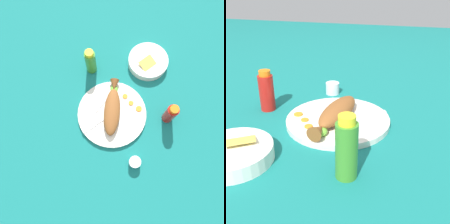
# 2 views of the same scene
# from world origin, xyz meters

# --- Properties ---
(ground_plane) EXTENTS (4.00, 4.00, 0.00)m
(ground_plane) POSITION_xyz_m (0.00, 0.00, 0.00)
(ground_plane) COLOR #146B66
(main_plate) EXTENTS (0.32, 0.32, 0.02)m
(main_plate) POSITION_xyz_m (0.00, 0.00, 0.01)
(main_plate) COLOR silver
(main_plate) RESTS_ON ground_plane
(fried_fish) EXTENTS (0.28, 0.11, 0.05)m
(fried_fish) POSITION_xyz_m (-0.01, 0.00, 0.04)
(fried_fish) COLOR brown
(fried_fish) RESTS_ON main_plate
(fork_near) EXTENTS (0.10, 0.17, 0.00)m
(fork_near) POSITION_xyz_m (0.04, -0.07, 0.02)
(fork_near) COLOR silver
(fork_near) RESTS_ON main_plate
(fork_far) EXTENTS (0.15, 0.13, 0.00)m
(fork_far) POSITION_xyz_m (-0.00, -0.09, 0.02)
(fork_far) COLOR silver
(fork_far) RESTS_ON main_plate
(carrot_slice_near) EXTENTS (0.03, 0.03, 0.00)m
(carrot_slice_near) POSITION_xyz_m (-0.01, 0.13, 0.02)
(carrot_slice_near) COLOR orange
(carrot_slice_near) RESTS_ON main_plate
(carrot_slice_mid) EXTENTS (0.02, 0.02, 0.00)m
(carrot_slice_mid) POSITION_xyz_m (-0.04, 0.09, 0.02)
(carrot_slice_mid) COLOR orange
(carrot_slice_mid) RESTS_ON main_plate
(carrot_slice_far) EXTENTS (0.02, 0.02, 0.00)m
(carrot_slice_far) POSITION_xyz_m (-0.08, 0.07, 0.02)
(carrot_slice_far) COLOR orange
(carrot_slice_far) RESTS_ON main_plate
(lime_wedge_main) EXTENTS (0.04, 0.04, 0.02)m
(lime_wedge_main) POSITION_xyz_m (-0.12, 0.02, 0.03)
(lime_wedge_main) COLOR #6BB233
(lime_wedge_main) RESTS_ON main_plate
(hot_sauce_bottle_red) EXTENTS (0.05, 0.05, 0.14)m
(hot_sauce_bottle_red) POSITION_xyz_m (0.03, 0.26, 0.07)
(hot_sauce_bottle_red) COLOR #B21914
(hot_sauce_bottle_red) RESTS_ON ground_plane
(hot_sauce_bottle_green) EXTENTS (0.05, 0.05, 0.16)m
(hot_sauce_bottle_green) POSITION_xyz_m (-0.25, -0.09, 0.07)
(hot_sauce_bottle_green) COLOR #3D8428
(hot_sauce_bottle_green) RESTS_ON ground_plane
(salt_cup) EXTENTS (0.05, 0.05, 0.05)m
(salt_cup) POSITION_xyz_m (0.23, 0.09, 0.02)
(salt_cup) COLOR silver
(salt_cup) RESTS_ON ground_plane
(guacamole_bowl) EXTENTS (0.20, 0.20, 0.05)m
(guacamole_bowl) POSITION_xyz_m (-0.26, 0.20, 0.02)
(guacamole_bowl) COLOR white
(guacamole_bowl) RESTS_ON ground_plane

